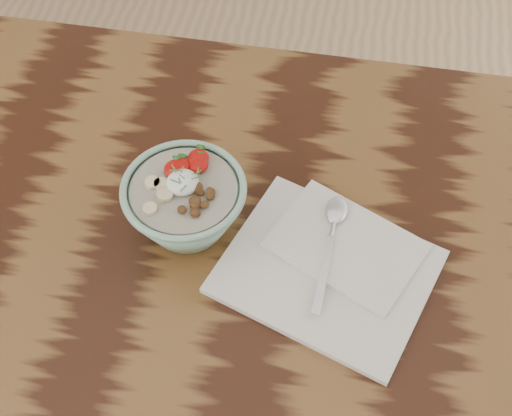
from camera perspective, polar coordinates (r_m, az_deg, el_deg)
The scene contains 4 objects.
table at distance 110.87cm, azimuth -9.91°, elevation -5.83°, with size 160.00×90.00×75.00cm.
breakfast_bowl at distance 99.01cm, azimuth -5.66°, elevation 0.35°, with size 17.19×17.19×11.39cm.
napkin at distance 99.52cm, azimuth 6.00°, elevation -4.62°, with size 33.30×30.04×1.69cm.
spoon at distance 101.51cm, azimuth 6.21°, elevation -1.41°, with size 3.53×19.55×1.02cm.
Camera 1 is at (28.05, -49.97, 160.61)cm, focal length 50.00 mm.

